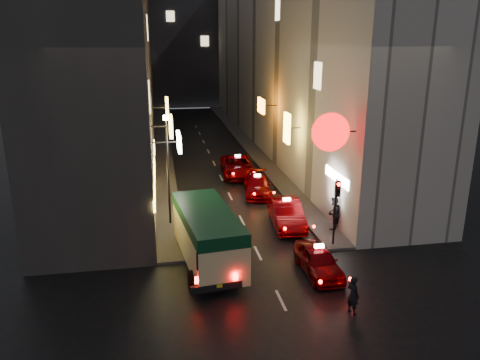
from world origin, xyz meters
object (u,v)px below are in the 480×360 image
taxi_near (319,258)px  lamp_post (168,163)px  minibus (207,231)px  pedestrian_crossing (353,293)px  traffic_light (337,198)px

taxi_near → lamp_post: (-6.48, 7.01, 2.99)m
minibus → pedestrian_crossing: bearing=-44.8°
minibus → taxi_near: (4.88, -1.72, -1.00)m
taxi_near → pedestrian_crossing: 3.36m
minibus → taxi_near: bearing=-19.4°
taxi_near → lamp_post: bearing=132.8°
minibus → traffic_light: traffic_light is taller
traffic_light → pedestrian_crossing: bearing=-104.3°
pedestrian_crossing → traffic_light: bearing=-38.1°
pedestrian_crossing → traffic_light: (1.49, 5.83, 1.80)m
taxi_near → minibus: bearing=160.6°
traffic_light → lamp_post: (-8.20, 4.53, 1.04)m
pedestrian_crossing → lamp_post: 12.67m
minibus → taxi_near: size_ratio=1.41×
traffic_light → lamp_post: bearing=151.1°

